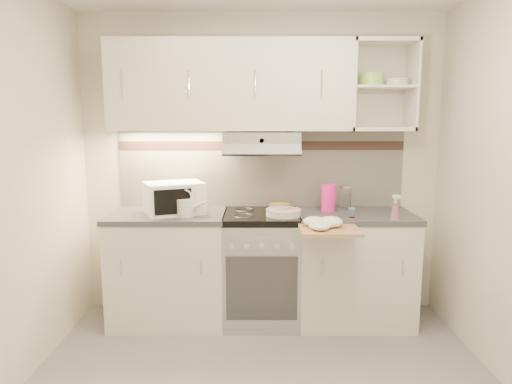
{
  "coord_description": "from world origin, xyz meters",
  "views": [
    {
      "loc": [
        -0.04,
        -2.47,
        1.64
      ],
      "look_at": [
        -0.04,
        0.95,
        1.09
      ],
      "focal_mm": 32.0,
      "sensor_mm": 36.0,
      "label": 1
    }
  ],
  "objects_px": {
    "electric_range": "(261,267)",
    "watering_can": "(186,207)",
    "plate_stack": "(283,212)",
    "cutting_board": "(329,229)",
    "pink_pitcher": "(328,197)",
    "glass_jar": "(345,197)",
    "spray_bottle": "(395,209)",
    "microwave": "(174,198)"
  },
  "relations": [
    {
      "from": "electric_range",
      "to": "plate_stack",
      "type": "distance_m",
      "value": 0.51
    },
    {
      "from": "spray_bottle",
      "to": "microwave",
      "type": "bearing_deg",
      "value": 149.61
    },
    {
      "from": "electric_range",
      "to": "cutting_board",
      "type": "xyz_separation_m",
      "value": [
        0.47,
        -0.43,
        0.42
      ]
    },
    {
      "from": "plate_stack",
      "to": "pink_pitcher",
      "type": "relative_size",
      "value": 1.21
    },
    {
      "from": "plate_stack",
      "to": "spray_bottle",
      "type": "height_order",
      "value": "spray_bottle"
    },
    {
      "from": "watering_can",
      "to": "cutting_board",
      "type": "relative_size",
      "value": 0.61
    },
    {
      "from": "electric_range",
      "to": "pink_pitcher",
      "type": "xyz_separation_m",
      "value": [
        0.54,
        0.08,
        0.56
      ]
    },
    {
      "from": "microwave",
      "to": "glass_jar",
      "type": "height_order",
      "value": "microwave"
    },
    {
      "from": "glass_jar",
      "to": "pink_pitcher",
      "type": "bearing_deg",
      "value": -155.28
    },
    {
      "from": "microwave",
      "to": "plate_stack",
      "type": "height_order",
      "value": "microwave"
    },
    {
      "from": "plate_stack",
      "to": "electric_range",
      "type": "bearing_deg",
      "value": 149.45
    },
    {
      "from": "electric_range",
      "to": "microwave",
      "type": "xyz_separation_m",
      "value": [
        -0.69,
        -0.01,
        0.57
      ]
    },
    {
      "from": "pink_pitcher",
      "to": "cutting_board",
      "type": "relative_size",
      "value": 0.54
    },
    {
      "from": "spray_bottle",
      "to": "cutting_board",
      "type": "distance_m",
      "value": 0.58
    },
    {
      "from": "plate_stack",
      "to": "cutting_board",
      "type": "relative_size",
      "value": 0.66
    },
    {
      "from": "plate_stack",
      "to": "glass_jar",
      "type": "relative_size",
      "value": 1.36
    },
    {
      "from": "electric_range",
      "to": "spray_bottle",
      "type": "height_order",
      "value": "spray_bottle"
    },
    {
      "from": "cutting_board",
      "to": "microwave",
      "type": "bearing_deg",
      "value": 160.03
    },
    {
      "from": "electric_range",
      "to": "spray_bottle",
      "type": "distance_m",
      "value": 1.15
    },
    {
      "from": "glass_jar",
      "to": "cutting_board",
      "type": "relative_size",
      "value": 0.49
    },
    {
      "from": "plate_stack",
      "to": "cutting_board",
      "type": "bearing_deg",
      "value": -47.23
    },
    {
      "from": "plate_stack",
      "to": "pink_pitcher",
      "type": "distance_m",
      "value": 0.42
    },
    {
      "from": "microwave",
      "to": "spray_bottle",
      "type": "relative_size",
      "value": 2.7
    },
    {
      "from": "watering_can",
      "to": "plate_stack",
      "type": "height_order",
      "value": "watering_can"
    },
    {
      "from": "microwave",
      "to": "plate_stack",
      "type": "relative_size",
      "value": 1.95
    },
    {
      "from": "plate_stack",
      "to": "glass_jar",
      "type": "height_order",
      "value": "glass_jar"
    },
    {
      "from": "watering_can",
      "to": "pink_pitcher",
      "type": "relative_size",
      "value": 1.13
    },
    {
      "from": "spray_bottle",
      "to": "glass_jar",
      "type": "bearing_deg",
      "value": 106.45
    },
    {
      "from": "pink_pitcher",
      "to": "spray_bottle",
      "type": "height_order",
      "value": "pink_pitcher"
    },
    {
      "from": "watering_can",
      "to": "cutting_board",
      "type": "height_order",
      "value": "watering_can"
    },
    {
      "from": "electric_range",
      "to": "glass_jar",
      "type": "xyz_separation_m",
      "value": [
        0.69,
        0.15,
        0.55
      ]
    },
    {
      "from": "watering_can",
      "to": "plate_stack",
      "type": "xyz_separation_m",
      "value": [
        0.75,
        0.04,
        -0.05
      ]
    },
    {
      "from": "watering_can",
      "to": "electric_range",
      "type": "bearing_deg",
      "value": 18.06
    },
    {
      "from": "watering_can",
      "to": "spray_bottle",
      "type": "relative_size",
      "value": 1.28
    },
    {
      "from": "pink_pitcher",
      "to": "cutting_board",
      "type": "bearing_deg",
      "value": -101.89
    },
    {
      "from": "electric_range",
      "to": "glass_jar",
      "type": "height_order",
      "value": "glass_jar"
    },
    {
      "from": "electric_range",
      "to": "watering_can",
      "type": "bearing_deg",
      "value": -166.41
    },
    {
      "from": "electric_range",
      "to": "cutting_board",
      "type": "distance_m",
      "value": 0.77
    },
    {
      "from": "pink_pitcher",
      "to": "glass_jar",
      "type": "bearing_deg",
      "value": 20.7
    },
    {
      "from": "plate_stack",
      "to": "cutting_board",
      "type": "height_order",
      "value": "plate_stack"
    },
    {
      "from": "spray_bottle",
      "to": "cutting_board",
      "type": "bearing_deg",
      "value": 178.4
    },
    {
      "from": "electric_range",
      "to": "plate_stack",
      "type": "bearing_deg",
      "value": -30.55
    }
  ]
}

